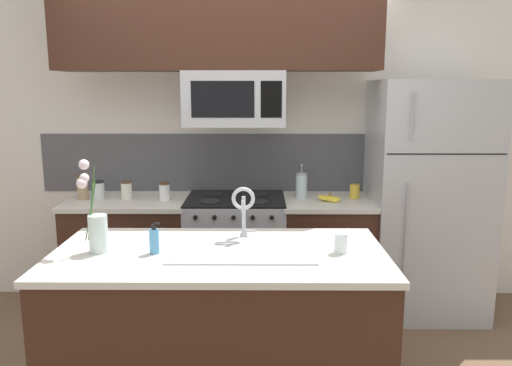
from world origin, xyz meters
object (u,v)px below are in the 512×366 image
(coffee_tin, at_px, (355,191))
(drinking_glass, at_px, (341,243))
(storage_jar_tall, at_px, (83,187))
(flower_vase, at_px, (96,227))
(refrigerator, at_px, (426,199))
(stove_range, at_px, (236,254))
(storage_jar_squat, at_px, (165,191))
(storage_jar_short, at_px, (127,190))
(storage_jar_medium, at_px, (99,190))
(dish_soap_bottle, at_px, (154,241))
(french_press, at_px, (301,185))
(banana_bunch, at_px, (330,198))
(microwave, at_px, (235,99))
(sink_faucet, at_px, (244,205))

(coffee_tin, height_order, drinking_glass, coffee_tin)
(storage_jar_tall, height_order, drinking_glass, storage_jar_tall)
(flower_vase, bearing_deg, refrigerator, 30.81)
(stove_range, bearing_deg, storage_jar_tall, 179.94)
(refrigerator, height_order, storage_jar_tall, refrigerator)
(stove_range, height_order, storage_jar_squat, storage_jar_squat)
(storage_jar_short, xyz_separation_m, coffee_tin, (1.78, 0.04, -0.01))
(storage_jar_medium, bearing_deg, refrigerator, -0.11)
(storage_jar_medium, relative_size, dish_soap_bottle, 0.85)
(dish_soap_bottle, height_order, drinking_glass, dish_soap_bottle)
(french_press, bearing_deg, drinking_glass, -85.86)
(storage_jar_tall, xyz_separation_m, storage_jar_medium, (0.11, 0.02, -0.03))
(storage_jar_tall, xyz_separation_m, storage_jar_short, (0.34, 0.01, -0.03))
(storage_jar_medium, height_order, banana_bunch, storage_jar_medium)
(storage_jar_short, height_order, coffee_tin, storage_jar_short)
(microwave, distance_m, storage_jar_squat, 0.89)
(french_press, relative_size, flower_vase, 0.55)
(banana_bunch, distance_m, drinking_glass, 1.22)
(stove_range, distance_m, banana_bunch, 0.86)
(microwave, bearing_deg, sink_faucet, -84.64)
(storage_jar_tall, xyz_separation_m, flower_vase, (0.52, -1.27, 0.04))
(microwave, distance_m, sink_faucet, 1.17)
(french_press, height_order, sink_faucet, sink_faucet)
(storage_jar_short, bearing_deg, storage_jar_squat, -6.65)
(stove_range, xyz_separation_m, coffee_tin, (0.93, 0.05, 0.50))
(storage_jar_tall, relative_size, banana_bunch, 1.02)
(drinking_glass, bearing_deg, microwave, 115.96)
(microwave, xyz_separation_m, dish_soap_bottle, (-0.36, -1.27, -0.70))
(storage_jar_squat, relative_size, french_press, 0.51)
(refrigerator, height_order, sink_faucet, refrigerator)
(storage_jar_tall, xyz_separation_m, coffee_tin, (2.12, 0.05, -0.04))
(refrigerator, relative_size, coffee_tin, 16.55)
(storage_jar_tall, xyz_separation_m, dish_soap_bottle, (0.82, -1.29, -0.03))
(coffee_tin, xyz_separation_m, drinking_glass, (-0.32, -1.33, -0.00))
(storage_jar_medium, distance_m, banana_bunch, 1.80)
(storage_jar_short, relative_size, french_press, 0.53)
(stove_range, xyz_separation_m, flower_vase, (-0.67, -1.27, 0.58))
(stove_range, relative_size, microwave, 1.25)
(microwave, distance_m, storage_jar_tall, 1.37)
(storage_jar_tall, bearing_deg, sink_faucet, -38.87)
(french_press, relative_size, drinking_glass, 2.50)
(dish_soap_bottle, bearing_deg, storage_jar_medium, 118.34)
(storage_jar_tall, height_order, banana_bunch, storage_jar_tall)
(stove_range, relative_size, flower_vase, 1.91)
(dish_soap_bottle, distance_m, flower_vase, 0.32)
(microwave, relative_size, french_press, 2.79)
(storage_jar_squat, bearing_deg, storage_jar_tall, 177.73)
(stove_range, xyz_separation_m, storage_jar_medium, (-1.07, 0.03, 0.52))
(stove_range, height_order, flower_vase, flower_vase)
(storage_jar_short, relative_size, drinking_glass, 1.31)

